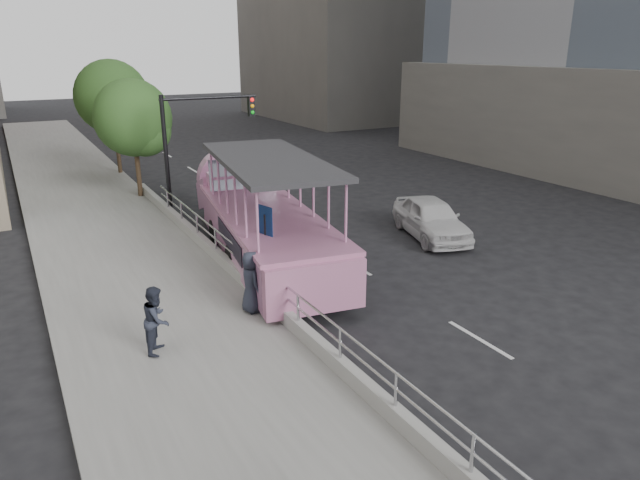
# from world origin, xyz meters

# --- Properties ---
(ground) EXTENTS (160.00, 160.00, 0.00)m
(ground) POSITION_xyz_m (0.00, 0.00, 0.00)
(ground) COLOR black
(sidewalk) EXTENTS (5.50, 80.00, 0.30)m
(sidewalk) POSITION_xyz_m (-5.75, 10.00, 0.15)
(sidewalk) COLOR gray
(sidewalk) RESTS_ON ground
(kerb_wall) EXTENTS (0.24, 30.00, 0.36)m
(kerb_wall) POSITION_xyz_m (-3.12, 2.00, 0.48)
(kerb_wall) COLOR #9A9A95
(kerb_wall) RESTS_ON sidewalk
(guardrail) EXTENTS (0.07, 22.00, 0.71)m
(guardrail) POSITION_xyz_m (-3.12, 2.00, 1.14)
(guardrail) COLOR #B8B8BD
(guardrail) RESTS_ON kerb_wall
(duck_boat) EXTENTS (4.41, 11.64, 3.77)m
(duck_boat) POSITION_xyz_m (-1.44, 6.28, 1.40)
(duck_boat) COLOR black
(duck_boat) RESTS_ON ground
(car) EXTENTS (3.01, 4.85, 1.54)m
(car) POSITION_xyz_m (5.21, 5.06, 0.77)
(car) COLOR silver
(car) RESTS_ON ground
(pedestrian_mid) EXTENTS (0.91, 0.98, 1.61)m
(pedestrian_mid) POSITION_xyz_m (-6.32, 0.83, 1.11)
(pedestrian_mid) COLOR #262A38
(pedestrian_mid) RESTS_ON sidewalk
(pedestrian_far) EXTENTS (0.54, 0.82, 1.68)m
(pedestrian_far) POSITION_xyz_m (-3.62, 1.75, 1.14)
(pedestrian_far) COLOR #262A38
(pedestrian_far) RESTS_ON sidewalk
(parking_sign) EXTENTS (0.19, 0.61, 2.79)m
(parking_sign) POSITION_xyz_m (-2.62, 3.00, 1.75)
(parking_sign) COLOR black
(parking_sign) RESTS_ON ground
(traffic_signal) EXTENTS (4.20, 0.32, 5.20)m
(traffic_signal) POSITION_xyz_m (-1.70, 12.50, 3.50)
(traffic_signal) COLOR black
(traffic_signal) RESTS_ON ground
(street_tree_near) EXTENTS (3.52, 3.52, 5.72)m
(street_tree_near) POSITION_xyz_m (-3.30, 15.93, 3.82)
(street_tree_near) COLOR #312116
(street_tree_near) RESTS_ON ground
(street_tree_far) EXTENTS (3.97, 3.97, 6.45)m
(street_tree_far) POSITION_xyz_m (-3.10, 21.93, 4.31)
(street_tree_far) COLOR #312116
(street_tree_far) RESTS_ON ground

